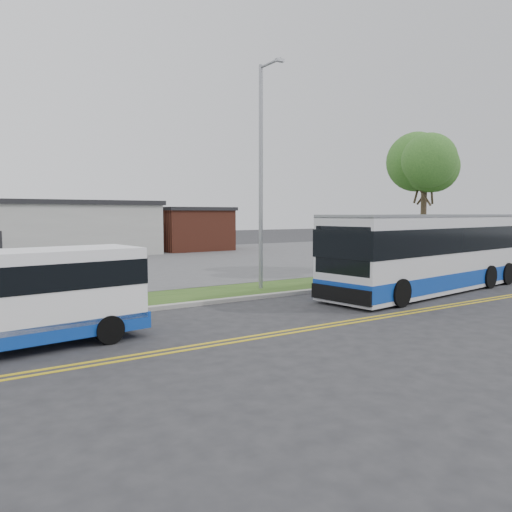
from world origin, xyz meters
TOP-DOWN VIEW (x-y plane):
  - ground at (0.00, 0.00)m, footprint 140.00×140.00m
  - lane_line_north at (0.00, -3.85)m, footprint 70.00×0.12m
  - lane_line_south at (0.00, -4.15)m, footprint 70.00×0.12m
  - curb at (0.00, 1.10)m, footprint 80.00×0.30m
  - verge at (0.00, 2.90)m, footprint 80.00×3.30m
  - parking_lot at (0.00, 17.00)m, footprint 80.00×25.00m
  - brick_wing at (10.50, 26.00)m, footprint 6.30×7.30m
  - tree_east at (14.00, 3.00)m, footprint 5.20×5.20m
  - streetlight_near at (3.00, 2.73)m, footprint 0.35×1.53m
  - shuttle_bus at (-6.86, -1.73)m, footprint 6.59×2.79m
  - transit_bus at (9.02, -1.34)m, footprint 12.20×4.26m
  - parked_car_a at (-4.77, 11.57)m, footprint 3.02×4.27m

SIDE VIEW (x-z plane):
  - ground at x=0.00m, z-range 0.00..0.00m
  - lane_line_north at x=0.00m, z-range 0.00..0.01m
  - lane_line_south at x=0.00m, z-range 0.00..0.01m
  - verge at x=0.00m, z-range 0.00..0.10m
  - parking_lot at x=0.00m, z-range 0.00..0.10m
  - curb at x=0.00m, z-range 0.00..0.15m
  - parked_car_a at x=-4.77m, z-range 0.10..1.44m
  - shuttle_bus at x=-6.86m, z-range 0.08..2.54m
  - transit_bus at x=9.02m, z-range 0.02..3.33m
  - brick_wing at x=10.50m, z-range 0.01..3.91m
  - streetlight_near at x=3.00m, z-range 0.48..9.98m
  - tree_east at x=14.00m, z-range 2.04..10.37m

